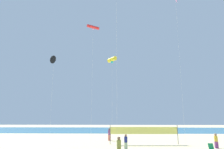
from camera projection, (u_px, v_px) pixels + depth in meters
The scene contains 10 objects.
ocean_band at pixel (122, 130), 49.80m from camera, with size 120.00×20.00×0.01m, color teal.
beachgoer_plum_shirt at pixel (109, 134), 29.66m from camera, with size 0.41×0.41×1.78m.
beachgoer_navy_shirt at pixel (126, 141), 22.09m from camera, with size 0.37×0.37×1.63m.
beachgoer_olive_shirt at pixel (119, 146), 18.28m from camera, with size 0.40×0.40×1.77m.
beachgoer_mustard_shirt at pixel (216, 140), 22.81m from camera, with size 0.37×0.37×1.64m.
folding_beach_chair at pixel (212, 148), 20.10m from camera, with size 0.52×0.65×0.89m.
volleyball_net at pixel (144, 131), 25.96m from camera, with size 8.86×0.36×2.40m.
kite_red_tube at pixel (93, 27), 30.63m from camera, with size 1.87×1.44×17.17m.
kite_yellow_tube at pixel (112, 60), 31.65m from camera, with size 1.59×1.86×12.67m.
kite_black_delta at pixel (54, 60), 31.22m from camera, with size 1.33×0.95×12.81m.
Camera 1 is at (-1.04, -15.88, 3.76)m, focal length 32.03 mm.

